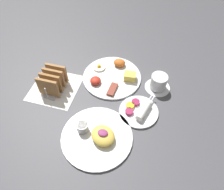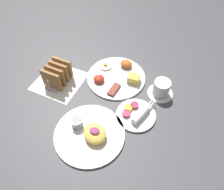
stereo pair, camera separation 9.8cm
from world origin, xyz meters
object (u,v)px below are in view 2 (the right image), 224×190
(plate_condiments, at_px, (136,114))
(coffee_cup, at_px, (161,89))
(plate_foreground, at_px, (90,133))
(plate_breakfast, at_px, (117,76))
(toast_rack, at_px, (57,74))

(plate_condiments, xyz_separation_m, coffee_cup, (0.06, 0.16, 0.02))
(plate_condiments, bearing_deg, plate_foreground, -129.28)
(plate_breakfast, distance_m, coffee_cup, 0.23)
(coffee_cup, bearing_deg, plate_foreground, -120.49)
(plate_foreground, bearing_deg, plate_condiments, 50.72)
(plate_breakfast, bearing_deg, coffee_cup, -1.92)
(plate_condiments, height_order, plate_foreground, plate_foreground)
(toast_rack, bearing_deg, plate_foreground, -35.11)
(plate_breakfast, relative_size, coffee_cup, 2.41)
(plate_breakfast, xyz_separation_m, coffee_cup, (0.23, -0.01, 0.03))
(plate_breakfast, distance_m, plate_condiments, 0.24)
(plate_breakfast, bearing_deg, toast_rack, -150.13)
(plate_breakfast, distance_m, plate_foreground, 0.34)
(plate_foreground, bearing_deg, toast_rack, 144.89)
(toast_rack, bearing_deg, plate_condiments, -4.05)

